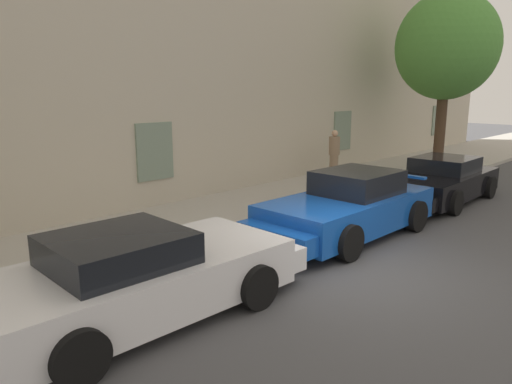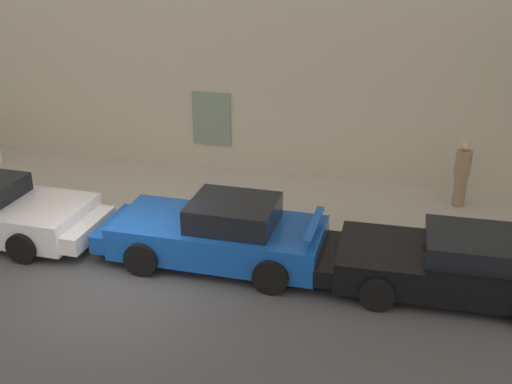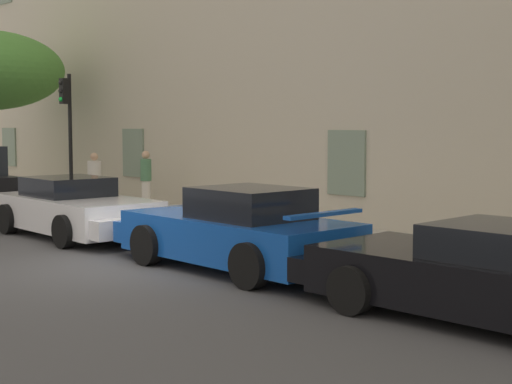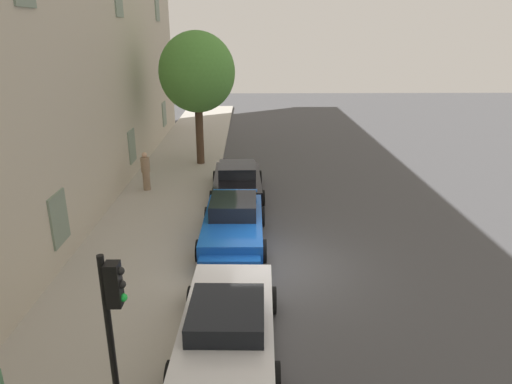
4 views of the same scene
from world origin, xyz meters
name	(u,v)px [view 1 (image 1 of 4)]	position (x,y,z in m)	size (l,w,h in m)	color
ground_plane	(353,270)	(0.00, 0.00, 0.00)	(80.00, 80.00, 0.00)	#444447
sidewalk	(205,222)	(0.00, 4.15, 0.07)	(60.00, 4.03, 0.14)	#A8A399
sportscar_red_lead	(151,274)	(-3.48, 1.20, 0.59)	(4.84, 2.28, 1.30)	white
sportscar_yellow_flank	(344,209)	(1.55, 1.26, 0.63)	(4.78, 2.16, 1.42)	#144CB2
sportscar_white_middle	(437,182)	(6.25, 1.22, 0.56)	(4.78, 2.25, 1.25)	black
tree_near_kerb	(447,47)	(10.90, 3.23, 4.71)	(3.71, 3.71, 6.54)	#473323
pedestrian_bystander	(334,154)	(6.72, 5.15, 0.98)	(0.51, 0.51, 1.66)	#8C7259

